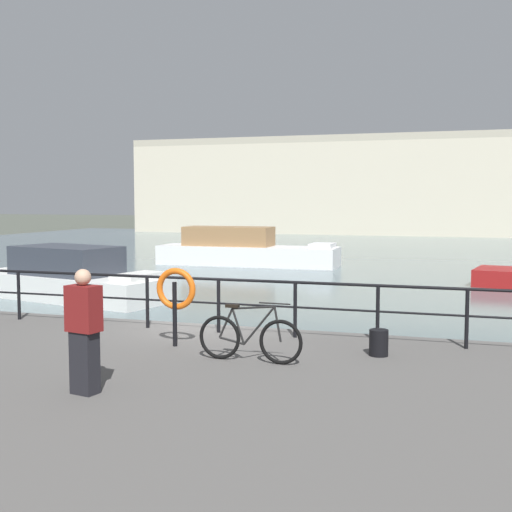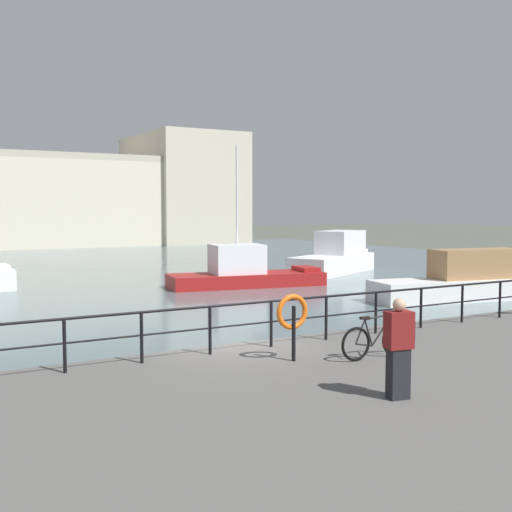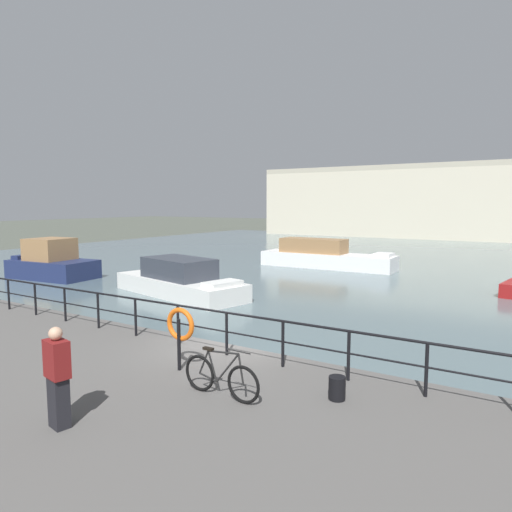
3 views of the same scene
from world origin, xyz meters
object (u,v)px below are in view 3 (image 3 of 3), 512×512
(moored_green_narrowboat, at_px, (52,263))
(mooring_bollard, at_px, (337,388))
(parked_bicycle, at_px, (221,377))
(life_ring_stand, at_px, (180,326))
(moored_harbor_tender, at_px, (180,281))
(moored_cabin_cruiser, at_px, (324,256))
(standing_person, at_px, (58,376))

(moored_green_narrowboat, relative_size, mooring_bollard, 13.00)
(parked_bicycle, distance_m, life_ring_stand, 1.88)
(moored_harbor_tender, bearing_deg, moored_cabin_cruiser, 94.54)
(moored_cabin_cruiser, relative_size, parked_bicycle, 5.65)
(moored_green_narrowboat, height_order, standing_person, standing_person)
(parked_bicycle, bearing_deg, moored_cabin_cruiser, 111.34)
(moored_green_narrowboat, bearing_deg, moored_harbor_tender, 174.19)
(parked_bicycle, height_order, life_ring_stand, life_ring_stand)
(life_ring_stand, distance_m, standing_person, 3.10)
(moored_cabin_cruiser, xyz_separation_m, mooring_bollard, (10.60, -23.78, 0.44))
(moored_green_narrowboat, bearing_deg, mooring_bollard, 150.64)
(mooring_bollard, relative_size, standing_person, 0.26)
(moored_cabin_cruiser, xyz_separation_m, parked_bicycle, (8.67, -24.84, 0.61))
(life_ring_stand, height_order, standing_person, standing_person)
(parked_bicycle, bearing_deg, moored_harbor_tender, 136.10)
(moored_cabin_cruiser, height_order, moored_harbor_tender, moored_cabin_cruiser)
(moored_cabin_cruiser, xyz_separation_m, life_ring_stand, (7.04, -24.10, 1.20))
(moored_cabin_cruiser, bearing_deg, mooring_bollard, -66.35)
(mooring_bollard, bearing_deg, moored_harbor_tender, 141.52)
(moored_cabin_cruiser, relative_size, life_ring_stand, 7.16)
(parked_bicycle, distance_m, mooring_bollard, 2.20)
(parked_bicycle, distance_m, standing_person, 2.87)
(moored_cabin_cruiser, bearing_deg, moored_harbor_tender, -99.09)
(moored_green_narrowboat, distance_m, mooring_bollard, 25.39)
(moored_cabin_cruiser, height_order, parked_bicycle, moored_cabin_cruiser)
(moored_cabin_cruiser, distance_m, life_ring_stand, 25.14)
(moored_green_narrowboat, relative_size, parked_bicycle, 3.23)
(moored_cabin_cruiser, distance_m, standing_person, 28.14)
(moored_green_narrowboat, xyz_separation_m, moored_harbor_tender, (10.63, 0.05, -0.22))
(parked_bicycle, relative_size, life_ring_stand, 1.27)
(moored_cabin_cruiser, xyz_separation_m, moored_harbor_tender, (-2.10, -13.69, -0.07))
(moored_cabin_cruiser, height_order, standing_person, standing_person)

